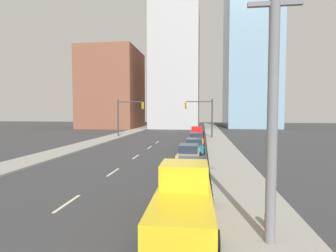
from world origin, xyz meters
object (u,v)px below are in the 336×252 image
object	(u,v)px
sedan_white	(190,171)
sedan_tan	(189,154)
utility_pole_right_near	(273,112)
pickup_truck_red	(197,134)
pickup_truck_yellow	(183,200)
sedan_teal	(194,146)
traffic_signal_left	(125,113)
traffic_signal_right	(204,113)
sedan_blue	(198,131)
fire_hydrant	(268,221)
sedan_orange	(196,139)

from	to	relation	value
sedan_white	sedan_tan	distance (m)	5.76
sedan_white	sedan_tan	bearing A→B (deg)	91.37
utility_pole_right_near	pickup_truck_red	world-z (taller)	utility_pole_right_near
pickup_truck_yellow	sedan_teal	size ratio (longest dim) A/B	1.20
traffic_signal_left	utility_pole_right_near	bearing A→B (deg)	-66.26
traffic_signal_right	sedan_tan	size ratio (longest dim) A/B	1.31
sedan_blue	pickup_truck_red	bearing A→B (deg)	-87.65
traffic_signal_left	sedan_tan	bearing A→B (deg)	-60.42
sedan_white	sedan_teal	xyz separation A→B (m)	(-0.18, 11.80, 0.02)
traffic_signal_right	pickup_truck_yellow	distance (m)	32.53
traffic_signal_right	fire_hydrant	world-z (taller)	traffic_signal_right
fire_hydrant	sedan_orange	bearing A→B (deg)	97.40
pickup_truck_yellow	sedan_orange	bearing A→B (deg)	89.31
traffic_signal_right	pickup_truck_red	distance (m)	3.61
traffic_signal_right	utility_pole_right_near	xyz separation A→B (m)	(1.91, -33.79, 0.21)
sedan_teal	traffic_signal_right	bearing A→B (deg)	83.12
pickup_truck_red	sedan_orange	bearing A→B (deg)	-90.13
sedan_teal	sedan_orange	world-z (taller)	sedan_orange
pickup_truck_yellow	sedan_tan	xyz separation A→B (m)	(-0.43, 11.95, -0.19)
sedan_teal	traffic_signal_left	bearing A→B (deg)	127.11
sedan_teal	sedan_orange	size ratio (longest dim) A/B	1.07
utility_pole_right_near	sedan_teal	size ratio (longest dim) A/B	1.71
sedan_white	pickup_truck_red	xyz separation A→B (m)	(-0.17, 25.23, 0.14)
sedan_white	sedan_orange	bearing A→B (deg)	87.66
pickup_truck_red	utility_pole_right_near	bearing A→B (deg)	-85.09
sedan_tan	pickup_truck_red	world-z (taller)	pickup_truck_red
pickup_truck_yellow	pickup_truck_red	xyz separation A→B (m)	(-0.19, 31.44, -0.12)
sedan_teal	sedan_blue	bearing A→B (deg)	87.38
fire_hydrant	pickup_truck_red	size ratio (longest dim) A/B	0.15
pickup_truck_yellow	sedan_tan	size ratio (longest dim) A/B	1.23
traffic_signal_left	traffic_signal_right	world-z (taller)	same
utility_pole_right_near	pickup_truck_yellow	size ratio (longest dim) A/B	1.42
sedan_white	sedan_teal	size ratio (longest dim) A/B	0.94
traffic_signal_right	sedan_blue	bearing A→B (deg)	101.75
utility_pole_right_near	sedan_white	xyz separation A→B (m)	(-2.86, 7.64, -3.66)
sedan_blue	sedan_teal	bearing A→B (deg)	-87.20
traffic_signal_right	sedan_tan	world-z (taller)	traffic_signal_right
traffic_signal_left	pickup_truck_red	distance (m)	12.32
sedan_orange	pickup_truck_red	size ratio (longest dim) A/B	0.82
utility_pole_right_near	fire_hydrant	bearing A→B (deg)	78.94
traffic_signal_left	sedan_tan	xyz separation A→B (m)	(11.59, -20.41, -3.37)
traffic_signal_left	sedan_orange	xyz separation A→B (m)	(11.86, -8.14, -3.39)
pickup_truck_yellow	pickup_truck_red	world-z (taller)	pickup_truck_yellow
traffic_signal_right	fire_hydrant	size ratio (longest dim) A/B	7.48
sedan_teal	sedan_blue	xyz separation A→B (m)	(0.08, 19.38, 0.05)
pickup_truck_yellow	fire_hydrant	bearing A→B (deg)	-8.59
sedan_teal	pickup_truck_red	distance (m)	13.43
sedan_white	pickup_truck_red	bearing A→B (deg)	87.60
sedan_white	sedan_teal	world-z (taller)	sedan_teal
utility_pole_right_near	sedan_white	size ratio (longest dim) A/B	1.82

